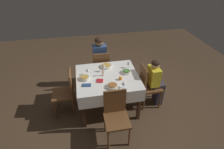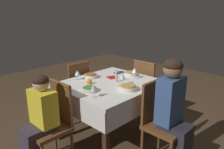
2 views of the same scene
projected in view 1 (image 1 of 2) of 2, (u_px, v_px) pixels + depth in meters
ground_plane at (108, 106)px, 3.70m from camera, size 8.00×8.00×0.00m
dining_table at (108, 80)px, 3.32m from camera, size 1.16×1.03×0.77m
chair_south at (101, 67)px, 3.99m from camera, size 0.40×0.40×0.93m
chair_west at (148, 84)px, 3.47m from camera, size 0.40×0.40×0.93m
chair_east at (66, 91)px, 3.31m from camera, size 0.40×0.40×0.93m
chair_north at (116, 114)px, 2.82m from camera, size 0.40×0.40×0.93m
person_adult_denim at (100, 58)px, 4.02m from camera, size 0.30×0.34×1.20m
person_child_yellow at (156, 81)px, 3.46m from camera, size 0.33×0.30×1.05m
bowl_south at (106, 66)px, 3.52m from camera, size 0.23×0.23×0.06m
wine_glass_south at (104, 66)px, 3.33m from camera, size 0.07×0.07×0.16m
bowl_west at (126, 72)px, 3.34m from camera, size 0.17×0.17×0.06m
wine_glass_west at (129, 63)px, 3.45m from camera, size 0.06×0.06×0.15m
bowl_east at (85, 78)px, 3.17m from camera, size 0.18×0.18×0.06m
wine_glass_east at (88, 70)px, 3.24m from camera, size 0.07×0.07×0.15m
bowl_north at (112, 86)px, 2.98m from camera, size 0.19×0.19×0.06m
wine_glass_north at (124, 83)px, 2.93m from camera, size 0.07×0.07×0.13m
candle_centerpiece at (103, 73)px, 3.24m from camera, size 0.05×0.05×0.17m
orange_fruit at (121, 78)px, 3.16m from camera, size 0.07×0.07×0.07m
napkin_red_folded at (86, 85)px, 3.03m from camera, size 0.17×0.11×0.01m
napkin_spare_side at (100, 81)px, 3.14m from camera, size 0.14×0.14×0.01m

